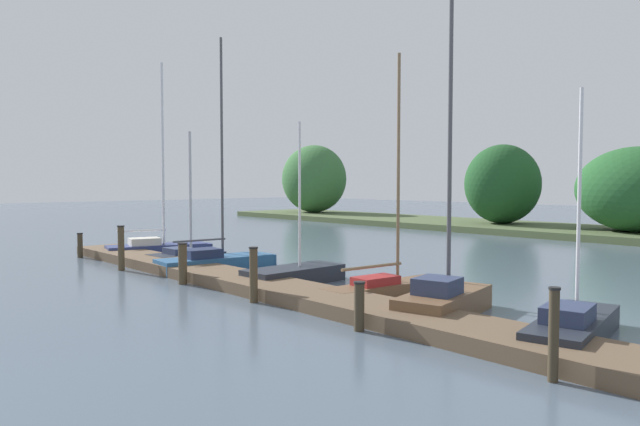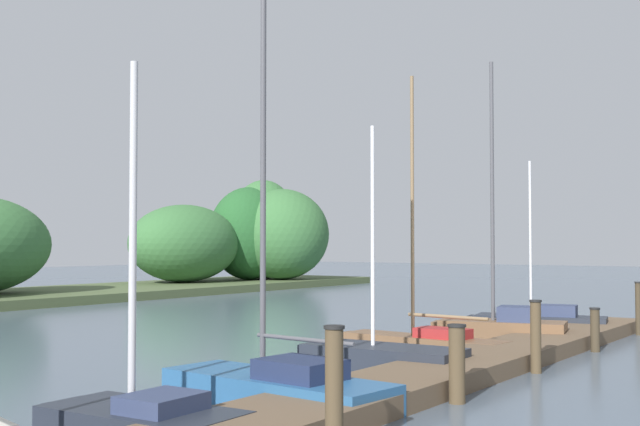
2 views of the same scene
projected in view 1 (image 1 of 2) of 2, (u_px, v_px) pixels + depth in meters
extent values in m
cube|color=brown|center=(245.00, 282.00, 17.64)|extent=(23.10, 1.80, 0.35)
cube|color=#4C5B38|center=(601.00, 233.00, 34.04)|extent=(63.19, 8.00, 0.40)
ellipsoid|color=#386B38|center=(314.00, 179.00, 53.16)|extent=(6.79, 4.94, 6.05)
ellipsoid|color=#386B38|center=(630.00, 193.00, 33.37)|extent=(5.74, 3.44, 4.31)
ellipsoid|color=#1E4C23|center=(503.00, 184.00, 39.02)|extent=(4.75, 5.38, 5.23)
ellipsoid|color=#235628|center=(637.00, 189.00, 32.24)|extent=(6.55, 5.44, 4.70)
cube|color=navy|center=(157.00, 250.00, 25.55)|extent=(2.26, 4.33, 0.46)
cube|color=navy|center=(199.00, 248.00, 26.41)|extent=(0.94, 1.18, 0.39)
cube|color=beige|center=(145.00, 241.00, 25.29)|extent=(1.24, 1.44, 0.30)
cylinder|color=silver|center=(163.00, 154.00, 25.48)|extent=(0.11, 0.11, 7.82)
cylinder|color=silver|center=(142.00, 230.00, 25.22)|extent=(0.58, 2.03, 0.08)
cube|color=#232833|center=(186.00, 257.00, 23.30)|extent=(1.48, 2.89, 0.36)
cube|color=#232833|center=(214.00, 255.00, 24.18)|extent=(0.78, 0.74, 0.31)
cube|color=#2D3856|center=(178.00, 251.00, 23.04)|extent=(1.06, 0.89, 0.23)
cylinder|color=#B7B7BC|center=(190.00, 192.00, 23.31)|extent=(0.11, 0.11, 4.79)
cube|color=#285684|center=(215.00, 263.00, 21.16)|extent=(1.71, 4.22, 0.48)
cube|color=#285684|center=(260.00, 260.00, 22.25)|extent=(0.82, 1.09, 0.41)
cube|color=#1E2847|center=(202.00, 253.00, 20.83)|extent=(1.10, 1.32, 0.31)
cylinder|color=#4C4C51|center=(222.00, 148.00, 21.12)|extent=(0.10, 0.10, 7.80)
cylinder|color=#4C4C51|center=(200.00, 240.00, 20.77)|extent=(0.26, 1.98, 0.07)
cube|color=#232833|center=(294.00, 275.00, 18.39)|extent=(1.40, 3.31, 0.52)
cube|color=#232833|center=(328.00, 271.00, 19.40)|extent=(0.74, 0.84, 0.44)
cylinder|color=silver|center=(300.00, 194.00, 18.42)|extent=(0.08, 0.08, 4.52)
cube|color=brown|center=(389.00, 289.00, 16.46)|extent=(1.26, 4.26, 0.35)
cube|color=brown|center=(435.00, 283.00, 17.61)|extent=(0.59, 1.09, 0.30)
cube|color=maroon|center=(376.00, 280.00, 16.13)|extent=(0.80, 1.31, 0.23)
cylinder|color=#7F6647|center=(398.00, 168.00, 16.47)|extent=(0.09, 0.09, 6.37)
cylinder|color=#7F6647|center=(372.00, 267.00, 16.03)|extent=(0.25, 2.15, 0.08)
cube|color=brown|center=(444.00, 304.00, 13.90)|extent=(1.92, 3.38, 0.59)
cube|color=brown|center=(467.00, 295.00, 15.08)|extent=(0.83, 0.93, 0.50)
cube|color=#2D3856|center=(437.00, 286.00, 13.55)|extent=(1.11, 1.14, 0.38)
cylinder|color=#4C4C51|center=(450.00, 147.00, 13.90)|extent=(0.10, 0.10, 6.82)
cube|color=#232833|center=(573.00, 330.00, 11.66)|extent=(1.85, 3.81, 0.49)
cube|color=#232833|center=(591.00, 316.00, 13.00)|extent=(0.78, 1.02, 0.42)
cube|color=#2D3856|center=(568.00, 314.00, 11.27)|extent=(1.03, 1.25, 0.32)
cylinder|color=silver|center=(579.00, 202.00, 11.75)|extent=(0.07, 0.07, 4.54)
cylinder|color=#3D3323|center=(80.00, 246.00, 24.64)|extent=(0.21, 0.21, 0.99)
cylinder|color=black|center=(80.00, 233.00, 24.61)|extent=(0.24, 0.24, 0.04)
cylinder|color=#4C3D28|center=(121.00, 249.00, 21.05)|extent=(0.22, 0.22, 1.57)
cylinder|color=black|center=(121.00, 226.00, 21.01)|extent=(0.26, 0.26, 0.04)
cylinder|color=#4C3D28|center=(183.00, 264.00, 18.24)|extent=(0.27, 0.27, 1.24)
cylinder|color=black|center=(182.00, 243.00, 18.20)|extent=(0.31, 0.31, 0.04)
cylinder|color=#4C3D28|center=(254.00, 275.00, 15.46)|extent=(0.21, 0.21, 1.43)
cylinder|color=black|center=(253.00, 248.00, 15.42)|extent=(0.25, 0.25, 0.04)
cylinder|color=#3D3323|center=(359.00, 307.00, 12.51)|extent=(0.22, 0.22, 1.02)
cylinder|color=black|center=(359.00, 283.00, 12.48)|extent=(0.25, 0.25, 0.04)
cylinder|color=#3D3323|center=(554.00, 336.00, 9.31)|extent=(0.16, 0.16, 1.47)
cylinder|color=black|center=(555.00, 288.00, 9.27)|extent=(0.19, 0.19, 0.04)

